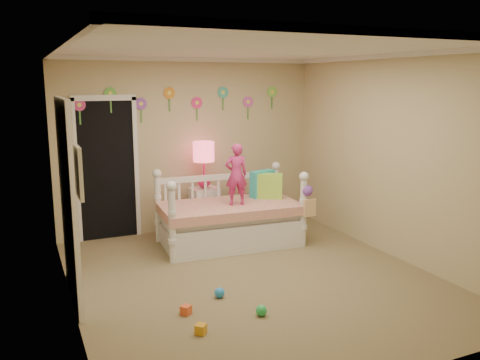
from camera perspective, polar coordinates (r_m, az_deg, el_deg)
name	(u,v)px	position (r m, az deg, el deg)	size (l,w,h in m)	color
floor	(253,278)	(5.94, 1.51, -11.09)	(4.00, 4.50, 0.01)	#7F684C
ceiling	(254,48)	(5.51, 1.66, 14.79)	(4.00, 4.50, 0.01)	white
back_wall	(190,145)	(7.65, -5.76, 3.96)	(4.00, 0.01, 2.60)	tan
left_wall	(66,183)	(5.06, -19.28, -0.30)	(0.01, 4.50, 2.60)	tan
right_wall	(395,157)	(6.69, 17.23, 2.48)	(0.01, 4.50, 2.60)	tan
crown_molding	(254,51)	(5.51, 1.65, 14.47)	(4.00, 4.50, 0.06)	white
daybed	(229,208)	(6.98, -1.22, -3.16)	(1.94, 1.04, 1.05)	white
pillow_turquoise	(262,184)	(7.34, 2.55, -0.42)	(0.39, 0.14, 0.39)	#26BEAF
pillow_lime	(269,186)	(7.24, 3.34, -0.69)	(0.38, 0.14, 0.36)	#A5E846
child	(236,174)	(6.80, -0.43, 0.65)	(0.31, 0.20, 0.85)	#CA2D77
nightstand	(204,210)	(7.63, -4.07, -3.38)	(0.41, 0.31, 0.68)	white
table_lamp	(204,157)	(7.47, -4.16, 2.59)	(0.32, 0.32, 0.70)	#EE1F70
closet_doorway	(107,168)	(7.38, -14.92, 1.30)	(0.90, 0.04, 2.07)	black
flower_decals	(183,103)	(7.56, -6.48, 8.73)	(3.40, 0.02, 0.50)	#B2668C
mirror_closet	(69,201)	(5.41, -18.97, -2.29)	(0.07, 1.30, 2.10)	white
wall_picture	(78,172)	(4.14, -17.96, 0.87)	(0.05, 0.34, 0.42)	white
hanging_bag	(308,202)	(6.88, 7.71, -2.48)	(0.20, 0.16, 0.36)	beige
toy_scatter	(206,297)	(5.34, -3.96, -13.13)	(0.80, 1.30, 0.11)	#996666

